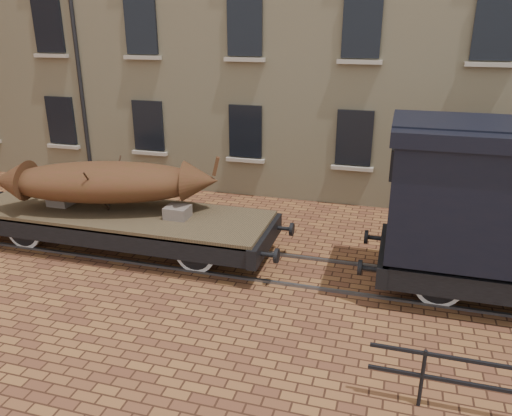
# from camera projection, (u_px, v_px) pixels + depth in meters

# --- Properties ---
(ground) EXTENTS (90.00, 90.00, 0.00)m
(ground) POSITION_uv_depth(u_px,v_px,m) (284.00, 270.00, 11.87)
(ground) COLOR brown
(rail_track) EXTENTS (30.00, 1.52, 0.06)m
(rail_track) POSITION_uv_depth(u_px,v_px,m) (284.00, 268.00, 11.86)
(rail_track) COLOR #59595E
(rail_track) RESTS_ON ground
(flatcar_wagon) EXTENTS (8.78, 2.38, 1.33)m
(flatcar_wagon) POSITION_uv_depth(u_px,v_px,m) (119.00, 219.00, 12.72)
(flatcar_wagon) COLOR brown
(flatcar_wagon) RESTS_ON ground
(iron_boat) EXTENTS (5.70, 2.88, 1.41)m
(iron_boat) POSITION_uv_depth(u_px,v_px,m) (105.00, 182.00, 12.46)
(iron_boat) COLOR #4A2618
(iron_boat) RESTS_ON flatcar_wagon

